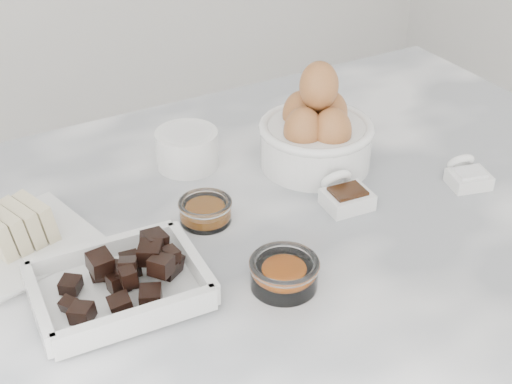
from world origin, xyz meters
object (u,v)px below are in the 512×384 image
butter_plate (20,236)px  salt_spoon (467,175)px  egg_bowl (316,133)px  honey_bowl (205,210)px  sugar_ramekin (187,147)px  chocolate_dish (119,283)px  vanilla_spoon (344,194)px  zest_bowl (284,272)px

butter_plate → salt_spoon: 0.60m
egg_bowl → honey_bowl: size_ratio=2.36×
egg_bowl → salt_spoon: size_ratio=2.20×
sugar_ramekin → egg_bowl: egg_bowl is taller
chocolate_dish → sugar_ramekin: 0.30m
chocolate_dish → salt_spoon: bearing=-0.9°
honey_bowl → vanilla_spoon: vanilla_spoon is taller
butter_plate → egg_bowl: 0.43m
butter_plate → vanilla_spoon: butter_plate is taller
zest_bowl → salt_spoon: bearing=10.7°
butter_plate → zest_bowl: size_ratio=2.33×
egg_bowl → zest_bowl: size_ratio=2.04×
sugar_ramekin → vanilla_spoon: size_ratio=1.16×
chocolate_dish → vanilla_spoon: 0.33m
salt_spoon → sugar_ramekin: bearing=143.5°
sugar_ramekin → vanilla_spoon: (0.14, -0.19, -0.01)m
butter_plate → egg_bowl: bearing=0.2°
butter_plate → salt_spoon: size_ratio=2.51×
chocolate_dish → sugar_ramekin: sugar_ramekin is taller
egg_bowl → honey_bowl: 0.21m
egg_bowl → vanilla_spoon: (-0.02, -0.11, -0.04)m
sugar_ramekin → zest_bowl: bearing=-93.4°
chocolate_dish → salt_spoon: chocolate_dish is taller
vanilla_spoon → egg_bowl: bearing=77.6°
chocolate_dish → butter_plate: 0.16m
butter_plate → vanilla_spoon: size_ratio=2.43×
butter_plate → sugar_ramekin: size_ratio=2.10×
sugar_ramekin → honey_bowl: sugar_ramekin is taller
sugar_ramekin → chocolate_dish: bearing=-129.5°
sugar_ramekin → honey_bowl: (-0.04, -0.14, -0.01)m
butter_plate → vanilla_spoon: (0.40, -0.11, -0.01)m
sugar_ramekin → salt_spoon: bearing=-36.5°
chocolate_dish → salt_spoon: 0.51m
sugar_ramekin → egg_bowl: bearing=-28.3°
vanilla_spoon → salt_spoon: bearing=-12.9°
egg_bowl → honey_bowl: egg_bowl is taller
egg_bowl → zest_bowl: bearing=-130.5°
zest_bowl → sugar_ramekin: bearing=86.6°
chocolate_dish → vanilla_spoon: (0.33, 0.03, -0.01)m
honey_bowl → vanilla_spoon: size_ratio=0.90×
butter_plate → honey_bowl: butter_plate is taller
zest_bowl → butter_plate: bearing=139.3°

